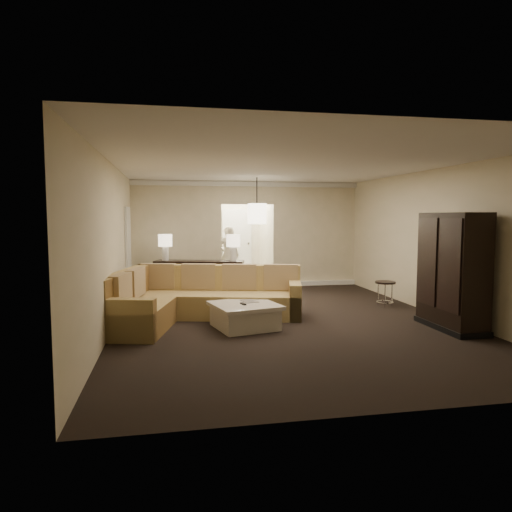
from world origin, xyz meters
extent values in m
plane|color=black|center=(0.00, 0.00, 0.00)|extent=(8.00, 8.00, 0.00)
cube|color=beige|center=(0.00, 4.00, 1.40)|extent=(6.00, 0.04, 2.80)
cube|color=beige|center=(0.00, -4.00, 1.40)|extent=(6.00, 0.04, 2.80)
cube|color=beige|center=(-3.00, 0.00, 1.40)|extent=(0.04, 8.00, 2.80)
cube|color=beige|center=(3.00, 0.00, 1.40)|extent=(0.04, 8.00, 2.80)
cube|color=silver|center=(0.00, 0.00, 2.80)|extent=(6.00, 8.00, 0.02)
cube|color=silver|center=(0.00, 3.95, 2.73)|extent=(6.00, 0.10, 0.12)
cube|color=silver|center=(0.00, 3.95, 0.06)|extent=(6.00, 0.10, 0.12)
cube|color=silver|center=(-2.97, 2.80, 1.05)|extent=(0.05, 0.90, 2.10)
cube|color=beige|center=(0.00, 5.00, 0.00)|extent=(1.40, 2.00, 0.01)
cube|color=#EFEAC4|center=(-0.70, 5.00, 1.40)|extent=(0.04, 2.00, 2.80)
cube|color=#EFEAC4|center=(0.70, 5.00, 1.40)|extent=(0.04, 2.00, 2.80)
cube|color=#EFEAC4|center=(0.00, 6.00, 1.40)|extent=(1.40, 0.04, 2.80)
cube|color=silver|center=(0.00, 5.97, 1.05)|extent=(0.90, 0.05, 2.10)
cube|color=brown|center=(-1.20, 0.60, 0.22)|extent=(3.35, 1.70, 0.45)
cube|color=brown|center=(-2.58, -0.32, 0.22)|extent=(1.29, 1.68, 0.45)
cube|color=brown|center=(-1.11, 0.94, 0.70)|extent=(3.18, 1.02, 0.49)
cube|color=brown|center=(-2.80, 0.28, 0.70)|extent=(0.86, 2.55, 0.49)
cube|color=brown|center=(0.26, 0.24, 0.33)|extent=(0.44, 0.99, 0.66)
cube|color=brown|center=(-2.74, -0.95, 0.33)|extent=(0.99, 0.44, 0.66)
cube|color=olive|center=(-2.27, 1.17, 0.72)|extent=(0.68, 0.33, 0.49)
cube|color=olive|center=(-1.49, 0.98, 0.72)|extent=(0.68, 0.33, 0.49)
cube|color=olive|center=(-0.71, 0.79, 0.72)|extent=(0.68, 0.33, 0.49)
cube|color=olive|center=(0.07, 0.60, 0.72)|extent=(0.68, 0.33, 0.49)
cube|color=olive|center=(-2.65, 0.35, 0.72)|extent=(0.32, 0.66, 0.49)
cube|color=olive|center=(-2.83, -0.37, 0.72)|extent=(0.32, 0.66, 0.49)
cube|color=silver|center=(-0.80, -0.41, 0.18)|extent=(1.13, 1.13, 0.35)
cube|color=silver|center=(-0.80, -0.41, 0.38)|extent=(1.25, 1.25, 0.06)
cube|color=black|center=(-0.84, -0.47, 0.43)|extent=(0.09, 0.17, 0.02)
cube|color=#BAAFA3|center=(-0.69, -0.22, 0.42)|extent=(0.30, 0.36, 0.01)
cube|color=black|center=(-1.35, 3.04, 0.80)|extent=(2.19, 1.02, 0.06)
cube|color=black|center=(-2.29, 3.29, 0.39)|extent=(0.19, 0.44, 0.78)
cube|color=black|center=(-0.41, 2.79, 0.39)|extent=(0.19, 0.44, 0.78)
cube|color=black|center=(-1.35, 3.04, 0.12)|extent=(2.08, 0.95, 0.04)
cube|color=black|center=(2.60, -1.11, 0.98)|extent=(0.54, 1.30, 1.95)
cube|color=black|center=(2.32, -1.44, 1.12)|extent=(0.03, 0.58, 1.49)
cube|color=black|center=(2.32, -0.79, 1.12)|extent=(0.03, 0.58, 1.49)
cube|color=black|center=(2.60, -1.11, 0.05)|extent=(0.58, 1.36, 0.09)
cylinder|color=black|center=(2.39, 0.86, 0.51)|extent=(0.42, 0.42, 0.04)
torus|color=silver|center=(2.39, 0.86, 0.10)|extent=(0.35, 0.35, 0.02)
cylinder|color=silver|center=(2.55, 0.86, 0.25)|extent=(0.02, 0.02, 0.50)
cylinder|color=silver|center=(2.30, 0.99, 0.25)|extent=(0.02, 0.02, 0.50)
cylinder|color=silver|center=(2.31, 0.71, 0.25)|extent=(0.02, 0.02, 0.50)
cylinder|color=silver|center=(-2.14, 3.25, 1.00)|extent=(0.16, 0.16, 0.34)
cylinder|color=#FFE6BF|center=(-2.14, 3.25, 1.31)|extent=(0.33, 0.33, 0.29)
cylinder|color=silver|center=(-0.55, 2.83, 1.00)|extent=(0.16, 0.16, 0.34)
cylinder|color=#FFE6BF|center=(-0.55, 2.83, 1.31)|extent=(0.33, 0.33, 0.29)
cylinder|color=black|center=(0.00, 2.70, 2.50)|extent=(0.02, 0.02, 0.60)
cube|color=beige|center=(0.00, 2.70, 1.95)|extent=(0.38, 0.38, 0.48)
imported|color=beige|center=(-0.45, 4.51, 0.90)|extent=(0.70, 0.51, 1.79)
camera|label=1|loc=(-2.03, -7.92, 1.89)|focal=32.00mm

